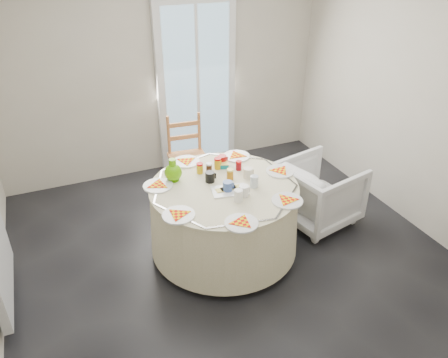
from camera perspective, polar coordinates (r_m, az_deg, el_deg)
name	(u,v)px	position (r m, az deg, el deg)	size (l,w,h in m)	color
floor	(230,255)	(4.27, 0.83, -9.93)	(4.00, 4.00, 0.00)	black
wall_back	(163,68)	(5.36, -8.00, 14.14)	(4.00, 0.02, 2.60)	#BCB5A3
wall_right	(419,99)	(4.71, 24.17, 9.56)	(0.02, 4.00, 2.60)	#BCB5A3
glass_door	(197,86)	(5.50, -3.58, 12.05)	(1.00, 0.08, 2.10)	silver
radiator	(1,265)	(4.01, -27.14, -9.98)	(0.07, 1.00, 0.55)	silver
table	(224,218)	(4.11, 0.00, -5.14)	(1.38, 1.38, 0.70)	beige
wooden_chair	(188,157)	(4.99, -4.67, 2.85)	(0.42, 0.40, 0.94)	#B06D47
armchair	(319,188)	(4.64, 12.32, -1.19)	(0.72, 0.68, 0.74)	silver
place_settings	(224,182)	(3.90, 0.00, -0.38)	(1.45, 1.45, 0.03)	silver
jar_cluster	(218,163)	(4.11, -0.73, 2.14)	(0.42, 0.21, 0.12)	#9B3F1A
butter_tub	(222,162)	(4.20, -0.27, 2.25)	(0.13, 0.09, 0.05)	#0A7689
green_pitcher	(173,166)	(3.97, -6.71, 1.67)	(0.16, 0.16, 0.21)	#55AD03
cheese_platter	(230,187)	(3.82, 0.73, -1.01)	(0.31, 0.20, 0.04)	silver
mugs_glasses	(233,176)	(3.91, 1.24, 0.44)	(0.65, 0.65, 0.12)	#A0A0A0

